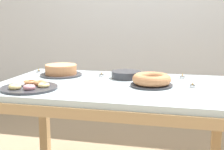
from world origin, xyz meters
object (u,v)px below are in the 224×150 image
at_px(tealight_near_cakes, 193,86).
at_px(pastry_platter, 29,87).
at_px(cake_golden_bundt, 152,80).
at_px(tealight_near_front, 102,75).
at_px(plate_stack, 126,75).
at_px(tealight_centre, 182,77).
at_px(tealight_right_edge, 39,72).
at_px(cake_chocolate_round, 61,71).

bearing_deg(tealight_near_cakes, pastry_platter, -164.32).
distance_m(cake_golden_bundt, tealight_near_front, 0.46).
distance_m(plate_stack, tealight_near_cakes, 0.50).
xyz_separation_m(tealight_centre, tealight_right_edge, (-1.09, -0.03, 0.00)).
bearing_deg(tealight_centre, tealight_near_cakes, -76.97).
height_order(cake_chocolate_round, cake_golden_bundt, cake_chocolate_round).
height_order(pastry_platter, tealight_right_edge, pastry_platter).
xyz_separation_m(cake_golden_bundt, tealight_near_front, (-0.39, 0.25, -0.03)).
xyz_separation_m(plate_stack, tealight_right_edge, (-0.70, 0.06, -0.01)).
height_order(cake_chocolate_round, pastry_platter, cake_chocolate_round).
bearing_deg(cake_chocolate_round, tealight_right_edge, 163.06).
relative_size(cake_golden_bundt, tealight_centre, 6.61).
bearing_deg(tealight_near_front, tealight_near_cakes, -19.70).
xyz_separation_m(pastry_platter, tealight_right_edge, (-0.20, 0.52, -0.00)).
distance_m(pastry_platter, tealight_right_edge, 0.56).
bearing_deg(tealight_right_edge, tealight_centre, 1.73).
xyz_separation_m(tealight_near_cakes, tealight_right_edge, (-1.16, 0.25, 0.00)).
bearing_deg(pastry_platter, tealight_right_edge, 110.80).
height_order(cake_chocolate_round, tealight_near_front, cake_chocolate_round).
distance_m(tealight_centre, tealight_right_edge, 1.09).
xyz_separation_m(plate_stack, tealight_near_cakes, (0.45, -0.20, -0.01)).
bearing_deg(pastry_platter, tealight_near_front, 57.73).
relative_size(cake_chocolate_round, cake_golden_bundt, 1.17).
bearing_deg(tealight_right_edge, cake_chocolate_round, -16.94).
bearing_deg(tealight_right_edge, tealight_near_front, -2.79).
height_order(pastry_platter, tealight_near_cakes, pastry_platter).
bearing_deg(tealight_centre, tealight_right_edge, -178.27).
relative_size(tealight_centre, tealight_right_edge, 1.00).
height_order(cake_chocolate_round, plate_stack, cake_chocolate_round).
relative_size(cake_golden_bundt, tealight_near_cakes, 6.61).
distance_m(plate_stack, tealight_near_front, 0.19).
xyz_separation_m(cake_chocolate_round, plate_stack, (0.49, 0.01, -0.01)).
relative_size(pastry_platter, tealight_near_front, 8.46).
bearing_deg(cake_golden_bundt, tealight_right_edge, 163.18).
bearing_deg(plate_stack, tealight_right_edge, 175.51).
distance_m(cake_chocolate_round, pastry_platter, 0.46).
height_order(plate_stack, tealight_right_edge, plate_stack).
bearing_deg(tealight_near_front, pastry_platter, -122.27).
distance_m(tealight_near_cakes, tealight_right_edge, 1.18).
xyz_separation_m(cake_chocolate_round, tealight_centre, (0.88, 0.10, -0.03)).
distance_m(plate_stack, tealight_centre, 0.40).
height_order(cake_golden_bundt, tealight_near_cakes, cake_golden_bundt).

